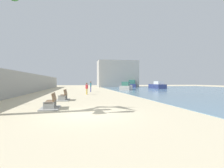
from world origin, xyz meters
The scene contains 11 objects.
ground_plane centered at (0.00, 18.00, 0.00)m, with size 120.00×120.00×0.00m, color beige.
seawall centered at (-7.50, 18.00, 1.44)m, with size 0.80×64.00×2.87m, color #9E9E99.
water_bay centered at (24.00, 18.00, 0.02)m, with size 36.00×68.00×0.04m, color slate.
bench_near centered at (-2.06, 2.37, 0.23)m, with size 1.16×2.13×0.98m.
bench_far centered at (-1.72, 7.46, 0.23)m, with size 1.20×2.15×0.98m.
person_walking centered at (1.55, 20.39, 1.00)m, with size 0.23×0.53×1.71m.
person_standing centered at (0.66, 14.54, 0.87)m, with size 0.32×0.47×1.53m.
boat_outer centered at (9.14, 26.72, 0.64)m, with size 4.43×7.71×1.62m.
boat_far_right centered at (18.11, 31.89, 0.69)m, with size 2.17×6.53×1.70m.
boat_far_left centered at (15.12, 42.70, 0.80)m, with size 4.40×6.74×2.10m.
harbor_building centered at (11.34, 46.00, 4.01)m, with size 12.00×6.00×8.01m, color #ADAAA3.
Camera 1 is at (-0.36, -9.44, 1.67)m, focal length 29.59 mm.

